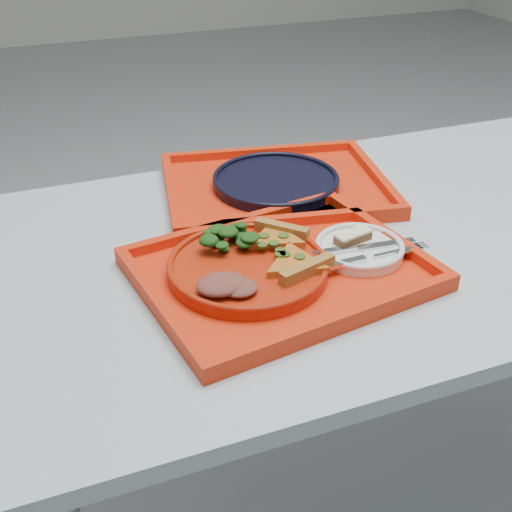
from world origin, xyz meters
name	(u,v)px	position (x,y,z in m)	size (l,w,h in m)	color
ground	(376,480)	(0.00, 0.00, 0.00)	(10.00, 10.00, 0.00)	gray
table	(410,252)	(0.00, 0.00, 0.68)	(1.60, 0.80, 0.75)	#9CA8AF
tray_main	(281,273)	(-0.32, -0.09, 0.76)	(0.45, 0.35, 0.01)	red
tray_far	(276,189)	(-0.20, 0.21, 0.76)	(0.45, 0.35, 0.01)	red
dinner_plate	(248,269)	(-0.37, -0.08, 0.77)	(0.26, 0.26, 0.02)	#AC230B
side_plate	(359,250)	(-0.17, -0.09, 0.77)	(0.15, 0.15, 0.01)	white
navy_plate	(276,182)	(-0.20, 0.21, 0.77)	(0.26, 0.26, 0.02)	black
pizza_slice_a	(295,261)	(-0.30, -0.11, 0.79)	(0.12, 0.10, 0.02)	gold
pizza_slice_b	(276,236)	(-0.30, -0.03, 0.79)	(0.11, 0.10, 0.02)	gold
salad_heap	(225,234)	(-0.39, -0.01, 0.80)	(0.08, 0.07, 0.04)	black
meat_portion	(221,284)	(-0.43, -0.14, 0.79)	(0.08, 0.06, 0.02)	brown
dessert_bar	(353,237)	(-0.17, -0.07, 0.79)	(0.07, 0.04, 0.02)	#52301B
knife	(365,246)	(-0.17, -0.10, 0.78)	(0.18, 0.02, 0.01)	silver
fork	(373,256)	(-0.17, -0.13, 0.78)	(0.18, 0.02, 0.01)	silver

